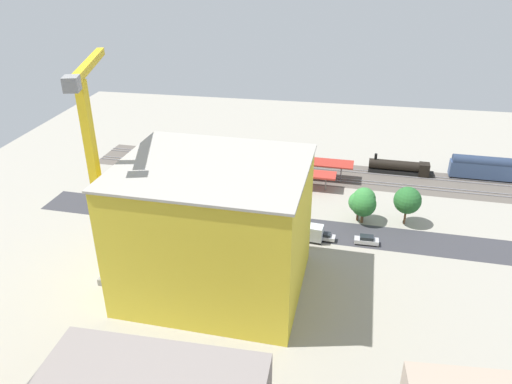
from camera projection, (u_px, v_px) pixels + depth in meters
The scene contains 25 objects.
ground_plane at pixel (284, 213), 106.41m from camera, with size 169.30×169.30×0.00m, color #9E998C.
rail_bed at pixel (295, 171), 126.10m from camera, with size 105.81×14.15×0.01m, color #5B544C.
street_asphalt at pixel (280, 226), 101.39m from camera, with size 105.81×9.00×0.01m, color #38383D.
track_rails at pixel (295, 170), 126.02m from camera, with size 105.71×12.50×0.12m.
platform_canopy_near at pixel (241, 167), 118.72m from camera, with size 45.76×6.37×4.04m.
platform_canopy_far at pixel (241, 155), 124.28m from camera, with size 56.68×7.61×4.46m.
locomotive at pixel (402, 168), 123.80m from camera, with size 16.13×3.21×4.84m.
passenger_coach at pixel (487, 168), 119.93m from camera, with size 17.37×3.65×6.12m.
freight_coach_far at pixel (265, 162), 123.09m from camera, with size 18.01×3.80×6.22m.
parked_car_0 at pixel (366, 240), 95.06m from camera, with size 4.63×1.83×1.79m.
parked_car_1 at pixel (324, 237), 96.36m from camera, with size 4.41×2.08×1.60m.
parked_car_2 at pixel (289, 234), 97.22m from camera, with size 4.49×2.08×1.64m.
parked_car_3 at pixel (249, 230), 98.51m from camera, with size 4.24×2.19×1.60m.
construction_building at pixel (215, 229), 79.19m from camera, with size 28.49×23.93×21.87m, color yellow.
construction_roof_slab at pixel (212, 166), 74.16m from camera, with size 29.09×24.53×0.40m, color #ADA89E.
tower_crane at pixel (96, 165), 76.74m from camera, with size 8.19×23.09×36.58m.
box_truck_0 at pixel (184, 221), 99.79m from camera, with size 9.39×3.17×3.39m.
box_truck_1 at pixel (260, 228), 97.47m from camera, with size 8.87×2.46×3.29m.
box_truck_2 at pixel (297, 231), 96.37m from camera, with size 10.33×3.59×3.40m.
street_tree_0 at pixel (359, 202), 101.74m from camera, with size 4.38×4.38×6.47m.
street_tree_1 at pixel (234, 192), 104.80m from camera, with size 4.99×4.99×7.25m.
street_tree_2 at pixel (364, 204), 100.82m from camera, with size 5.21×5.21×6.95m.
street_tree_3 at pixel (407, 200), 99.89m from camera, with size 5.60×5.60×8.27m.
street_tree_4 at pixel (364, 199), 101.26m from camera, with size 4.77×4.77×7.50m.
traffic_light at pixel (186, 189), 106.68m from camera, with size 0.50×0.36×6.64m.
Camera 1 is at (-10.56, 92.49, 52.11)m, focal length 34.43 mm.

